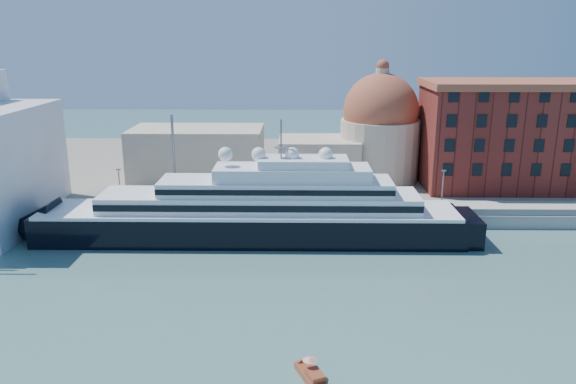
{
  "coord_description": "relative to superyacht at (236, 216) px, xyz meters",
  "views": [
    {
      "loc": [
        2.93,
        -69.38,
        34.56
      ],
      "look_at": [
        1.6,
        18.0,
        10.06
      ],
      "focal_mm": 35.0,
      "sensor_mm": 36.0,
      "label": 1
    }
  ],
  "objects": [
    {
      "name": "ground",
      "position": [
        7.52,
        -23.0,
        -4.26
      ],
      "size": [
        400.0,
        400.0,
        0.0
      ],
      "primitive_type": "plane",
      "color": "#375F5F",
      "rests_on": "ground"
    },
    {
      "name": "quay",
      "position": [
        7.52,
        11.0,
        -3.01
      ],
      "size": [
        180.0,
        10.0,
        2.5
      ],
      "primitive_type": "cube",
      "color": "gray",
      "rests_on": "ground"
    },
    {
      "name": "land",
      "position": [
        7.52,
        52.0,
        -3.26
      ],
      "size": [
        260.0,
        72.0,
        2.0
      ],
      "primitive_type": "cube",
      "color": "slate",
      "rests_on": "ground"
    },
    {
      "name": "quay_fence",
      "position": [
        7.52,
        6.5,
        -1.16
      ],
      "size": [
        180.0,
        0.1,
        1.2
      ],
      "primitive_type": "cube",
      "color": "slate",
      "rests_on": "quay"
    },
    {
      "name": "superyacht",
      "position": [
        0.0,
        0.0,
        0.0
      ],
      "size": [
        82.63,
        11.46,
        24.7
      ],
      "color": "black",
      "rests_on": "ground"
    },
    {
      "name": "water_taxi",
      "position": [
        12.18,
        -41.58,
        -3.66
      ],
      "size": [
        3.64,
        5.55,
        2.51
      ],
      "rotation": [
        0.0,
        0.0,
        0.39
      ],
      "color": "maroon",
      "rests_on": "ground"
    },
    {
      "name": "warehouse",
      "position": [
        59.52,
        29.0,
        9.53
      ],
      "size": [
        43.0,
        19.0,
        23.25
      ],
      "color": "maroon",
      "rests_on": "land"
    },
    {
      "name": "church",
      "position": [
        13.91,
        34.72,
        6.65
      ],
      "size": [
        66.0,
        18.0,
        25.5
      ],
      "color": "beige",
      "rests_on": "land"
    },
    {
      "name": "lamp_posts",
      "position": [
        -5.14,
        9.27,
        5.58
      ],
      "size": [
        120.8,
        2.4,
        18.0
      ],
      "color": "slate",
      "rests_on": "quay"
    }
  ]
}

